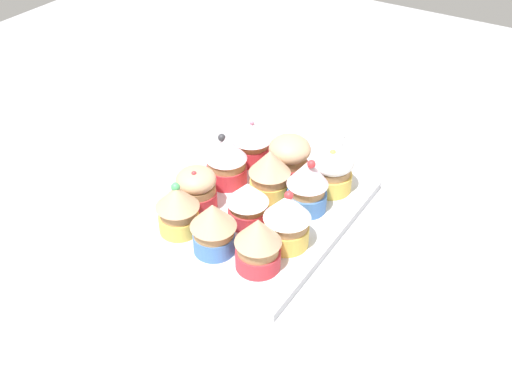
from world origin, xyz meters
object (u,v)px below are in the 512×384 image
baking_tray (256,213)px  cupcake_0 (258,243)px  cupcake_1 (287,219)px  cupcake_7 (290,157)px  cupcake_10 (227,159)px  cupcake_9 (197,189)px  cupcake_11 (252,140)px  cupcake_5 (248,203)px  cupcake_3 (332,169)px  cupcake_4 (214,227)px  cupcake_6 (272,175)px  napkin (313,125)px  cupcake_2 (307,185)px  cupcake_8 (178,208)px

baking_tray → cupcake_0: (-9.44, -6.27, 4.37)cm
cupcake_1 → cupcake_7: bearing=28.4°
cupcake_7 → cupcake_10: cupcake_10 is taller
cupcake_9 → cupcake_11: 13.93cm
cupcake_11 → cupcake_5: bearing=-149.3°
cupcake_3 → cupcake_9: 19.41cm
cupcake_3 → cupcake_9: bearing=135.2°
cupcake_1 → cupcake_9: 14.26cm
cupcake_4 → cupcake_6: 13.47cm
cupcake_0 → cupcake_9: (5.55, 13.41, -0.62)cm
cupcake_7 → cupcake_9: cupcake_7 is taller
cupcake_9 → cupcake_6: bearing=-45.4°
cupcake_1 → cupcake_7: size_ratio=1.18×
cupcake_9 → cupcake_3: bearing=-44.8°
cupcake_4 → napkin: cupcake_4 is taller
napkin → cupcake_2: bearing=-154.2°
cupcake_0 → cupcake_4: bearing=94.3°
cupcake_4 → cupcake_6: bearing=-1.4°
cupcake_11 → napkin: bearing=-7.9°
cupcake_8 → napkin: size_ratio=0.52×
baking_tray → cupcake_8: (-9.18, 6.21, 4.30)cm
cupcake_1 → cupcake_9: (-0.00, 14.24, -0.86)cm
cupcake_8 → napkin: (35.25, -1.29, -4.60)cm
cupcake_0 → napkin: cupcake_0 is taller
cupcake_0 → cupcake_11: 23.65cm
cupcake_1 → cupcake_0: bearing=171.5°
cupcake_5 → cupcake_6: 6.53cm
cupcake_1 → cupcake_7: 14.76cm
baking_tray → cupcake_1: 9.31cm
cupcake_2 → napkin: cupcake_2 is taller
cupcake_7 → napkin: cupcake_7 is taller
cupcake_3 → cupcake_4: 20.82cm
cupcake_2 → cupcake_7: bearing=47.6°
cupcake_0 → cupcake_6: size_ratio=0.96×
cupcake_7 → cupcake_9: 14.87cm
cupcake_6 → cupcake_10: size_ratio=0.96×
cupcake_4 → cupcake_8: size_ratio=0.98×
cupcake_3 → napkin: (16.18, 11.44, -4.29)cm
cupcake_1 → cupcake_5: (0.94, 6.55, -0.67)cm
cupcake_1 → cupcake_3: size_ratio=1.18×
cupcake_0 → cupcake_5: bearing=41.4°
cupcake_4 → cupcake_11: (19.94, 7.24, -0.19)cm
cupcake_5 → cupcake_6: size_ratio=0.84×
cupcake_9 → cupcake_7: bearing=-29.1°
cupcake_2 → napkin: size_ratio=0.58×
cupcake_0 → cupcake_3: cupcake_0 is taller
cupcake_10 → cupcake_11: (6.67, -0.02, -0.23)cm
cupcake_5 → cupcake_8: size_ratio=0.86×
cupcake_6 → napkin: bearing=13.3°
cupcake_0 → cupcake_11: cupcake_0 is taller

